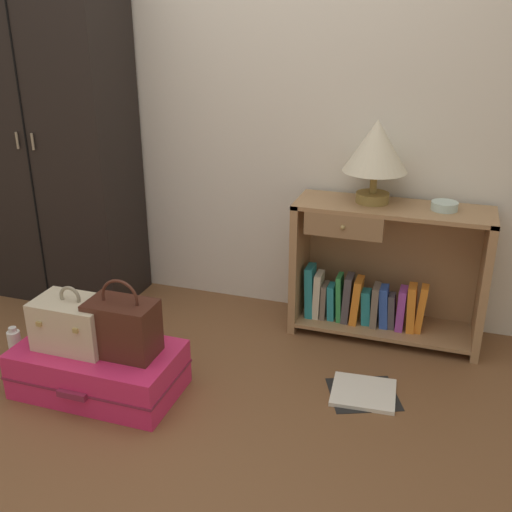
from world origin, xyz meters
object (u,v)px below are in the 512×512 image
object	(u,v)px
wardrobe	(52,133)
bookshelf	(381,275)
bowl	(444,206)
bottle	(16,347)
table_lamp	(376,149)
train_case	(73,323)
suitcase_large	(99,369)
open_book_on_floor	(363,393)
handbag	(123,327)

from	to	relation	value
wardrobe	bookshelf	xyz separation A→B (m)	(1.92, 0.06, -0.65)
bookshelf	bowl	xyz separation A→B (m)	(0.28, 0.00, 0.41)
wardrobe	bottle	world-z (taller)	wardrobe
bookshelf	table_lamp	size ratio (longest dim) A/B	2.36
bookshelf	train_case	xyz separation A→B (m)	(-1.25, -0.97, -0.00)
suitcase_large	open_book_on_floor	xyz separation A→B (m)	(1.17, 0.35, -0.10)
bookshelf	bowl	world-z (taller)	bowl
train_case	bottle	distance (m)	0.48
bookshelf	handbag	bearing A→B (deg)	-136.54
suitcase_large	wardrobe	bearing A→B (deg)	130.75
suitcase_large	train_case	world-z (taller)	train_case
bottle	wardrobe	bearing A→B (deg)	107.28
bookshelf	train_case	bearing A→B (deg)	-142.31
open_book_on_floor	bowl	bearing A→B (deg)	67.61
open_book_on_floor	handbag	bearing A→B (deg)	-161.68
bookshelf	table_lamp	world-z (taller)	table_lamp
table_lamp	bookshelf	bearing A→B (deg)	-14.44
wardrobe	bowl	bearing A→B (deg)	1.67
train_case	bottle	bearing A→B (deg)	171.40
suitcase_large	handbag	bearing A→B (deg)	3.04
wardrobe	train_case	bearing A→B (deg)	-53.42
wardrobe	handbag	distance (m)	1.43
bowl	handbag	size ratio (longest dim) A/B	0.36
bowl	suitcase_large	size ratio (longest dim) A/B	0.17
handbag	bottle	xyz separation A→B (m)	(-0.65, 0.05, -0.25)
wardrobe	suitcase_large	size ratio (longest dim) A/B	2.64
bowl	handbag	xyz separation A→B (m)	(-1.28, -0.95, -0.40)
bookshelf	bottle	distance (m)	1.91
suitcase_large	bottle	bearing A→B (deg)	173.76
suitcase_large	train_case	size ratio (longest dim) A/B	2.23
table_lamp	train_case	bearing A→B (deg)	-139.91
wardrobe	table_lamp	size ratio (longest dim) A/B	4.72
suitcase_large	handbag	xyz separation A→B (m)	(0.14, 0.01, 0.24)
table_lamp	train_case	distance (m)	1.67
train_case	handbag	size ratio (longest dim) A/B	0.94
suitcase_large	handbag	world-z (taller)	handbag
wardrobe	bottle	bearing A→B (deg)	-72.72
table_lamp	handbag	world-z (taller)	table_lamp
wardrobe	train_case	world-z (taller)	wardrobe
suitcase_large	train_case	xyz separation A→B (m)	(-0.10, -0.01, 0.23)
bowl	open_book_on_floor	distance (m)	1.00
table_lamp	handbag	distance (m)	1.50
suitcase_large	handbag	size ratio (longest dim) A/B	2.09
train_case	open_book_on_floor	world-z (taller)	train_case
handbag	bowl	bearing A→B (deg)	36.61
handbag	open_book_on_floor	bearing A→B (deg)	18.32
handbag	suitcase_large	bearing A→B (deg)	-176.96
bowl	open_book_on_floor	bearing A→B (deg)	-112.39
wardrobe	bottle	distance (m)	1.26
table_lamp	suitcase_large	size ratio (longest dim) A/B	0.56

